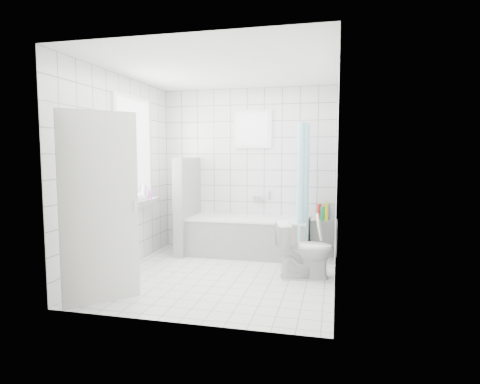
# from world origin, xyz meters

# --- Properties ---
(ground) EXTENTS (3.00, 3.00, 0.00)m
(ground) POSITION_xyz_m (0.00, 0.00, 0.00)
(ground) COLOR white
(ground) RESTS_ON ground
(ceiling) EXTENTS (3.00, 3.00, 0.00)m
(ceiling) POSITION_xyz_m (0.00, 0.00, 2.60)
(ceiling) COLOR white
(ceiling) RESTS_ON ground
(wall_back) EXTENTS (2.80, 0.02, 2.60)m
(wall_back) POSITION_xyz_m (0.00, 1.50, 1.30)
(wall_back) COLOR white
(wall_back) RESTS_ON ground
(wall_front) EXTENTS (2.80, 0.02, 2.60)m
(wall_front) POSITION_xyz_m (0.00, -1.50, 1.30)
(wall_front) COLOR white
(wall_front) RESTS_ON ground
(wall_left) EXTENTS (0.02, 3.00, 2.60)m
(wall_left) POSITION_xyz_m (-1.40, 0.00, 1.30)
(wall_left) COLOR white
(wall_left) RESTS_ON ground
(wall_right) EXTENTS (0.02, 3.00, 2.60)m
(wall_right) POSITION_xyz_m (1.40, 0.00, 1.30)
(wall_right) COLOR white
(wall_right) RESTS_ON ground
(window_left) EXTENTS (0.01, 0.90, 1.40)m
(window_left) POSITION_xyz_m (-1.35, 0.30, 1.60)
(window_left) COLOR white
(window_left) RESTS_ON wall_left
(window_back) EXTENTS (0.50, 0.01, 0.50)m
(window_back) POSITION_xyz_m (0.10, 1.46, 1.95)
(window_back) COLOR white
(window_back) RESTS_ON wall_back
(window_sill) EXTENTS (0.18, 1.02, 0.08)m
(window_sill) POSITION_xyz_m (-1.31, 0.30, 0.86)
(window_sill) COLOR white
(window_sill) RESTS_ON wall_left
(door) EXTENTS (0.58, 0.61, 2.00)m
(door) POSITION_xyz_m (-0.97, -1.19, 1.00)
(door) COLOR silver
(door) RESTS_ON ground
(bathtub) EXTENTS (1.82, 0.77, 0.58)m
(bathtub) POSITION_xyz_m (0.10, 1.12, 0.29)
(bathtub) COLOR white
(bathtub) RESTS_ON ground
(partition_wall) EXTENTS (0.15, 0.85, 1.50)m
(partition_wall) POSITION_xyz_m (-0.87, 1.07, 0.75)
(partition_wall) COLOR white
(partition_wall) RESTS_ON ground
(tiled_ledge) EXTENTS (0.40, 0.24, 0.55)m
(tiled_ledge) POSITION_xyz_m (1.24, 1.38, 0.28)
(tiled_ledge) COLOR white
(tiled_ledge) RESTS_ON ground
(toilet) EXTENTS (0.79, 0.57, 0.72)m
(toilet) POSITION_xyz_m (1.03, 0.15, 0.36)
(toilet) COLOR white
(toilet) RESTS_ON ground
(curtain_rod) EXTENTS (0.02, 0.80, 0.02)m
(curtain_rod) POSITION_xyz_m (0.95, 1.10, 2.00)
(curtain_rod) COLOR silver
(curtain_rod) RESTS_ON wall_back
(shower_curtain) EXTENTS (0.14, 0.48, 1.78)m
(shower_curtain) POSITION_xyz_m (0.95, 0.97, 1.10)
(shower_curtain) COLOR #49BDD6
(shower_curtain) RESTS_ON curtain_rod
(tub_faucet) EXTENTS (0.18, 0.06, 0.06)m
(tub_faucet) POSITION_xyz_m (0.20, 1.46, 0.85)
(tub_faucet) COLOR silver
(tub_faucet) RESTS_ON wall_back
(sill_bottles) EXTENTS (0.16, 0.76, 0.30)m
(sill_bottles) POSITION_xyz_m (-1.30, 0.24, 1.02)
(sill_bottles) COLOR silver
(sill_bottles) RESTS_ON window_sill
(ledge_bottles) EXTENTS (0.18, 0.18, 0.28)m
(ledge_bottles) POSITION_xyz_m (1.24, 1.34, 0.67)
(ledge_bottles) COLOR #FFF51A
(ledge_bottles) RESTS_ON tiled_ledge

